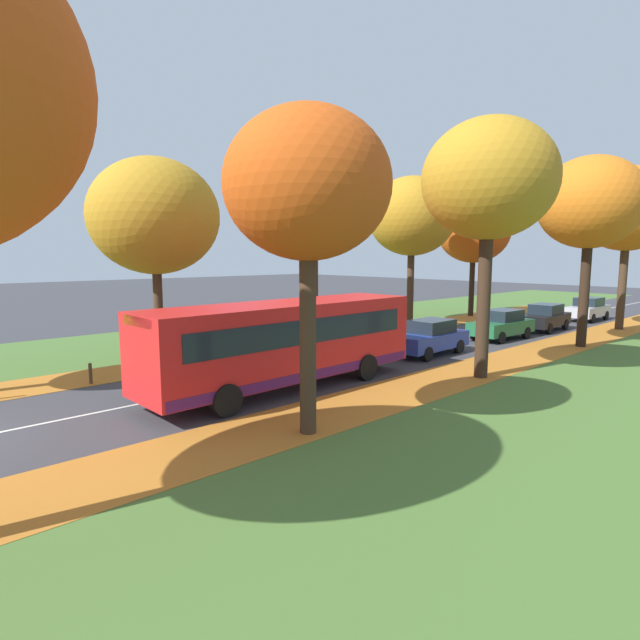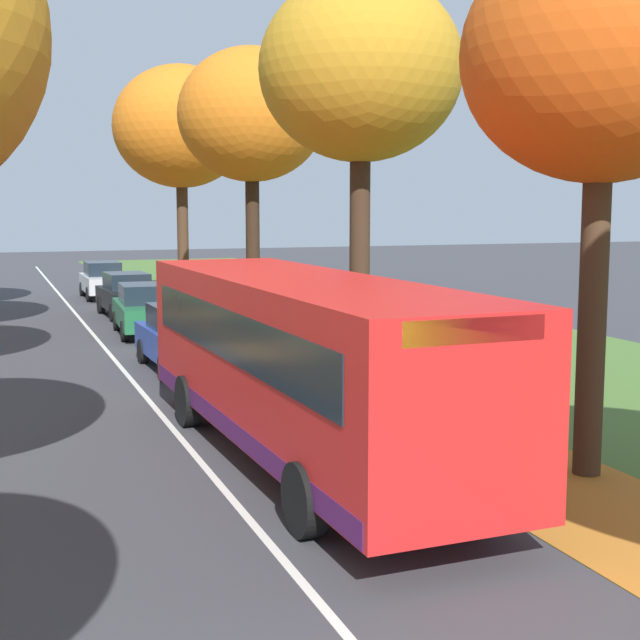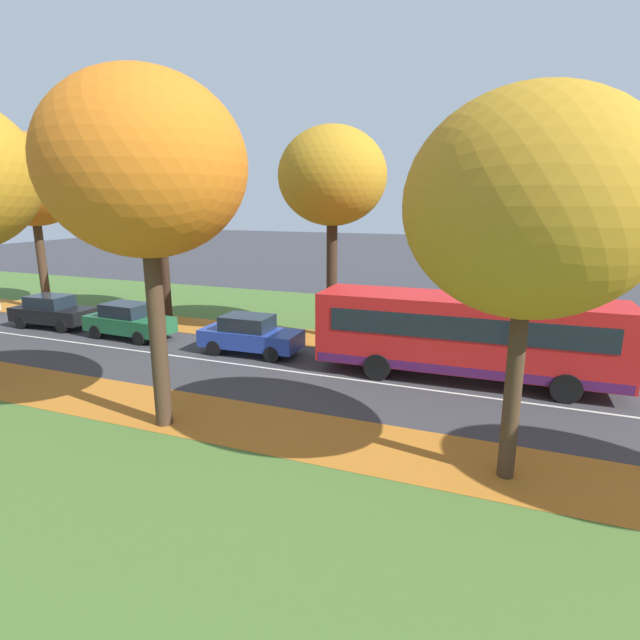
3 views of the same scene
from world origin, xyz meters
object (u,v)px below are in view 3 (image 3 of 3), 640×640
object	(u,v)px
bus	(466,333)
car_green_following	(129,321)
tree_right_mid	(332,177)
car_blue_lead	(250,335)
tree_right_near	(546,200)
tree_right_distant	(31,181)
car_black_third_in_line	(53,311)
tree_right_far	(159,184)
tree_left_mid	(145,167)
tree_left_near	(531,206)

from	to	relation	value
bus	car_green_following	world-z (taller)	bus
tree_right_mid	bus	world-z (taller)	tree_right_mid
bus	car_blue_lead	bearing A→B (deg)	90.89
tree_right_near	car_blue_lead	distance (m)	12.83
tree_right_near	tree_right_mid	size ratio (longest dim) A/B	0.86
tree_right_distant	car_blue_lead	xyz separation A→B (m)	(-3.25, -15.38, -6.52)
car_blue_lead	car_green_following	distance (m)	6.48
tree_right_distant	car_black_third_in_line	world-z (taller)	tree_right_distant
tree_right_far	bus	size ratio (longest dim) A/B	0.89
car_green_following	car_blue_lead	bearing A→B (deg)	-91.03
tree_left_mid	tree_right_far	xyz separation A→B (m)	(10.87, 8.36, 0.01)
tree_left_mid	tree_right_far	bearing A→B (deg)	37.58
tree_right_mid	tree_right_far	bearing A→B (deg)	89.47
tree_left_mid	car_blue_lead	bearing A→B (deg)	8.64
tree_right_distant	bus	bearing A→B (deg)	-97.39
tree_right_near	tree_right_mid	distance (m)	8.79
tree_left_near	tree_right_mid	distance (m)	13.00
tree_left_near	car_black_third_in_line	world-z (taller)	tree_left_near
car_green_following	car_black_third_in_line	world-z (taller)	same
tree_right_far	car_green_following	world-z (taller)	tree_right_far
tree_right_far	tree_right_near	bearing A→B (deg)	-89.96
tree_right_far	bus	world-z (taller)	tree_right_far
bus	car_blue_lead	xyz separation A→B (m)	(-0.13, 8.62, -0.89)
car_black_third_in_line	tree_left_near	bearing A→B (deg)	-106.88
tree_right_near	tree_right_distant	world-z (taller)	tree_right_distant
tree_right_near	tree_right_distant	size ratio (longest dim) A/B	0.82
tree_left_near	tree_left_mid	xyz separation A→B (m)	(-0.62, 9.18, 0.95)
tree_left_near	tree_right_near	distance (m)	10.28
tree_left_near	tree_right_far	distance (m)	20.33
tree_left_near	bus	distance (m)	7.96
tree_right_near	car_black_third_in_line	distance (m)	23.34
tree_right_distant	tree_left_near	bearing A→B (deg)	-110.41
tree_right_far	car_blue_lead	world-z (taller)	tree_right_far
tree_right_near	tree_right_distant	xyz separation A→B (m)	(-0.73, 26.30, 1.09)
tree_right_mid	bus	distance (m)	9.27
tree_right_near	car_green_following	bearing A→B (deg)	102.51
tree_right_far	car_blue_lead	size ratio (longest dim) A/B	2.20
car_green_following	car_black_third_in_line	bearing A→B (deg)	87.83
tree_right_near	tree_right_mid	world-z (taller)	tree_right_mid
tree_right_far	tree_right_distant	bearing A→B (deg)	95.09
tree_right_mid	tree_right_distant	bearing A→B (deg)	92.05
car_blue_lead	car_green_following	xyz separation A→B (m)	(0.12, 6.48, 0.00)
tree_right_distant	tree_right_far	bearing A→B (deg)	-84.91
tree_right_far	car_black_third_in_line	bearing A→B (deg)	131.28
tree_right_near	car_black_third_in_line	world-z (taller)	tree_right_near
tree_right_near	car_blue_lead	size ratio (longest dim) A/B	1.92
tree_right_near	bus	xyz separation A→B (m)	(-3.84, 2.30, -4.54)
tree_left_near	tree_right_distant	distance (m)	27.34
car_black_third_in_line	car_green_following	bearing A→B (deg)	-92.17
tree_left_mid	bus	size ratio (longest dim) A/B	0.90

